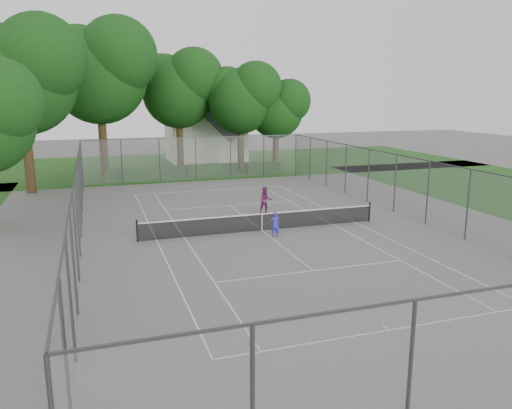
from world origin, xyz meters
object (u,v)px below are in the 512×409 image
object	(u,v)px
house	(205,123)
girl_player	(275,224)
tennis_net	(262,221)
woman_player	(265,200)

from	to	relation	value
house	girl_player	bearing A→B (deg)	-96.13
tennis_net	house	size ratio (longest dim) A/B	1.31
girl_player	woman_player	distance (m)	4.87
tennis_net	girl_player	distance (m)	1.24
tennis_net	house	world-z (taller)	house
house	girl_player	distance (m)	30.63
tennis_net	girl_player	world-z (taller)	girl_player
tennis_net	girl_player	bearing A→B (deg)	-76.93
house	woman_player	bearing A→B (deg)	-94.71
girl_player	tennis_net	bearing A→B (deg)	-66.57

